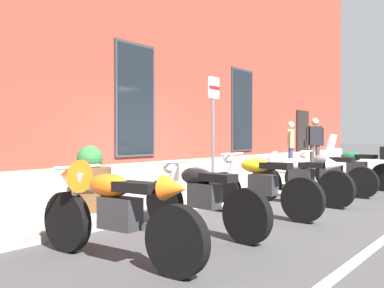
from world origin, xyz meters
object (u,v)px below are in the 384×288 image
object	(u,v)px
motorcycle_orange_sport	(111,207)
motorcycle_black_naked	(201,198)
motorcycle_grey_naked	(328,173)
parking_sign	(213,117)
pedestrian_dark_jacket	(315,142)
motorcycle_green_touring	(359,166)
barrel_planter	(90,184)
pedestrian_tan_coat	(291,144)
motorcycle_yellow_naked	(259,186)
motorcycle_white_sport	(295,175)

from	to	relation	value
motorcycle_orange_sport	motorcycle_black_naked	world-z (taller)	motorcycle_orange_sport
motorcycle_grey_naked	parking_sign	xyz separation A→B (m)	(-1.80, 1.81, 1.21)
motorcycle_orange_sport	motorcycle_black_naked	bearing A→B (deg)	0.09
motorcycle_orange_sport	pedestrian_dark_jacket	world-z (taller)	pedestrian_dark_jacket
motorcycle_green_touring	barrel_planter	xyz separation A→B (m)	(-6.49, 2.24, -0.01)
pedestrian_tan_coat	pedestrian_dark_jacket	bearing A→B (deg)	-31.80
motorcycle_orange_sport	barrel_planter	distance (m)	2.46
motorcycle_green_touring	pedestrian_tan_coat	bearing A→B (deg)	55.44
parking_sign	motorcycle_yellow_naked	bearing A→B (deg)	-126.73
barrel_planter	motorcycle_grey_naked	bearing A→B (deg)	-22.62
pedestrian_dark_jacket	barrel_planter	xyz separation A→B (m)	(-9.04, 0.12, -0.57)
motorcycle_black_naked	parking_sign	xyz separation A→B (m)	(2.92, 1.79, 1.22)
motorcycle_grey_naked	parking_sign	distance (m)	2.82
motorcycle_orange_sport	pedestrian_tan_coat	bearing A→B (deg)	13.79
motorcycle_yellow_naked	motorcycle_green_touring	bearing A→B (deg)	-2.40
motorcycle_white_sport	parking_sign	xyz separation A→B (m)	(-0.26, 1.72, 1.15)
motorcycle_grey_naked	pedestrian_tan_coat	world-z (taller)	pedestrian_tan_coat
motorcycle_white_sport	motorcycle_green_touring	size ratio (longest dim) A/B	1.02
motorcycle_green_touring	barrel_planter	distance (m)	6.86
motorcycle_white_sport	pedestrian_tan_coat	size ratio (longest dim) A/B	1.33
parking_sign	barrel_planter	size ratio (longest dim) A/B	2.40
motorcycle_yellow_naked	pedestrian_tan_coat	distance (m)	6.98
motorcycle_black_naked	parking_sign	size ratio (longest dim) A/B	0.88
motorcycle_grey_naked	pedestrian_dark_jacket	xyz separation A→B (m)	(4.15, 1.92, 0.64)
pedestrian_tan_coat	pedestrian_dark_jacket	xyz separation A→B (m)	(0.77, -0.48, 0.08)
pedestrian_tan_coat	pedestrian_dark_jacket	size ratio (longest dim) A/B	0.93
motorcycle_orange_sport	motorcycle_green_touring	world-z (taller)	motorcycle_green_touring
motorcycle_white_sport	barrel_planter	world-z (taller)	barrel_planter
motorcycle_yellow_naked	parking_sign	world-z (taller)	parking_sign
pedestrian_dark_jacket	parking_sign	size ratio (longest dim) A/B	0.72
pedestrian_dark_jacket	parking_sign	distance (m)	5.98
motorcycle_orange_sport	barrel_planter	size ratio (longest dim) A/B	2.19
motorcycle_white_sport	barrel_planter	bearing A→B (deg)	149.87
motorcycle_white_sport	pedestrian_tan_coat	distance (m)	5.46
motorcycle_black_naked	motorcycle_green_touring	distance (m)	6.32
motorcycle_orange_sport	parking_sign	size ratio (longest dim) A/B	0.91
motorcycle_grey_naked	motorcycle_green_touring	size ratio (longest dim) A/B	0.98
barrel_planter	pedestrian_dark_jacket	bearing A→B (deg)	-0.76
motorcycle_black_naked	motorcycle_green_touring	bearing A→B (deg)	-1.99
motorcycle_grey_naked	pedestrian_dark_jacket	size ratio (longest dim) A/B	1.19
motorcycle_green_touring	parking_sign	xyz separation A→B (m)	(-3.40, 2.01, 1.14)
motorcycle_green_touring	pedestrian_tan_coat	distance (m)	3.19
motorcycle_grey_naked	motorcycle_yellow_naked	bearing A→B (deg)	-179.96
barrel_planter	pedestrian_tan_coat	bearing A→B (deg)	2.47
motorcycle_white_sport	barrel_planter	size ratio (longest dim) A/B	2.14
motorcycle_orange_sport	motorcycle_black_naked	xyz separation A→B (m)	(1.58, 0.00, -0.08)
motorcycle_yellow_naked	motorcycle_green_touring	size ratio (longest dim) A/B	1.01
motorcycle_black_naked	pedestrian_dark_jacket	bearing A→B (deg)	12.07
parking_sign	motorcycle_grey_naked	bearing A→B (deg)	-45.18
motorcycle_orange_sport	motorcycle_green_touring	distance (m)	7.90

